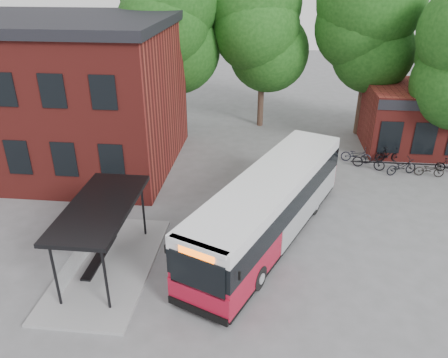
# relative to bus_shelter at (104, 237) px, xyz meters

# --- Properties ---
(ground) EXTENTS (100.00, 100.00, 0.00)m
(ground) POSITION_rel_bus_shelter_xyz_m (4.50, 1.00, -1.45)
(ground) COLOR slate
(station_building) EXTENTS (18.40, 10.40, 8.50)m
(station_building) POSITION_rel_bus_shelter_xyz_m (-8.50, 10.00, 2.80)
(station_building) COLOR maroon
(station_building) RESTS_ON ground
(bus_shelter) EXTENTS (3.60, 7.00, 2.90)m
(bus_shelter) POSITION_rel_bus_shelter_xyz_m (0.00, 0.00, 0.00)
(bus_shelter) COLOR black
(bus_shelter) RESTS_ON ground
(bike_rail) EXTENTS (5.20, 0.10, 0.38)m
(bike_rail) POSITION_rel_bus_shelter_xyz_m (13.78, 11.00, -1.26)
(bike_rail) COLOR black
(bike_rail) RESTS_ON ground
(tree_0) EXTENTS (7.92, 7.92, 11.00)m
(tree_0) POSITION_rel_bus_shelter_xyz_m (-1.50, 17.00, 4.05)
(tree_0) COLOR #164412
(tree_0) RESTS_ON ground
(tree_1) EXTENTS (7.92, 7.92, 10.40)m
(tree_1) POSITION_rel_bus_shelter_xyz_m (5.50, 18.00, 3.75)
(tree_1) COLOR #164412
(tree_1) RESTS_ON ground
(tree_2) EXTENTS (7.92, 7.92, 11.00)m
(tree_2) POSITION_rel_bus_shelter_xyz_m (12.50, 17.00, 4.05)
(tree_2) COLOR #164412
(tree_2) RESTS_ON ground
(city_bus) EXTENTS (7.04, 11.88, 3.01)m
(city_bus) POSITION_rel_bus_shelter_xyz_m (6.40, 2.93, 0.06)
(city_bus) COLOR #A40F27
(city_bus) RESTS_ON ground
(bicycle_0) EXTENTS (1.91, 1.02, 0.95)m
(bicycle_0) POSITION_rel_bus_shelter_xyz_m (11.60, 11.72, -0.97)
(bicycle_0) COLOR #21222D
(bicycle_0) RESTS_ON ground
(bicycle_2) EXTENTS (2.01, 1.33, 1.00)m
(bicycle_2) POSITION_rel_bus_shelter_xyz_m (12.19, 10.84, -0.95)
(bicycle_2) COLOR black
(bicycle_2) RESTS_ON ground
(bicycle_3) EXTENTS (1.72, 0.66, 1.01)m
(bicycle_3) POSITION_rel_bus_shelter_xyz_m (13.59, 11.95, -0.95)
(bicycle_3) COLOR black
(bicycle_3) RESTS_ON ground
(bicycle_4) EXTENTS (1.99, 1.27, 0.99)m
(bicycle_4) POSITION_rel_bus_shelter_xyz_m (13.92, 10.21, -0.96)
(bicycle_4) COLOR black
(bicycle_4) RESTS_ON ground
(bicycle_6) EXTENTS (1.66, 0.71, 0.85)m
(bicycle_6) POSITION_rel_bus_shelter_xyz_m (15.45, 10.11, -1.03)
(bicycle_6) COLOR black
(bicycle_6) RESTS_ON ground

